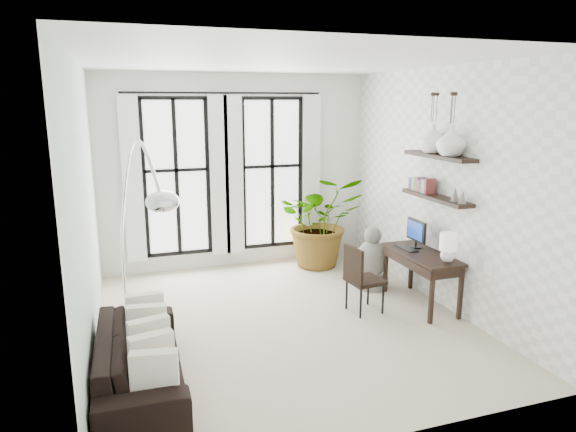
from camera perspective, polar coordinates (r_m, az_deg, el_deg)
name	(u,v)px	position (r m, az deg, el deg)	size (l,w,h in m)	color
floor	(283,321)	(6.71, -0.55, -11.56)	(5.00, 5.00, 0.00)	beige
ceiling	(282,61)	(6.14, -0.62, 16.83)	(5.00, 5.00, 0.00)	white
wall_left	(85,210)	(5.96, -21.67, 0.58)	(5.00, 5.00, 0.00)	silver
wall_right	(441,189)	(7.23, 16.68, 2.94)	(5.00, 5.00, 0.00)	white
wall_back	(237,172)	(8.61, -5.69, 4.90)	(4.50, 4.50, 0.00)	white
windows	(226,175)	(8.51, -6.89, 4.50)	(3.26, 0.13, 2.65)	white
wall_shelves	(435,180)	(7.09, 16.04, 3.84)	(0.25, 1.30, 0.60)	black
sofa	(140,359)	(5.39, -16.13, -15.03)	(2.01, 0.79, 0.59)	black
throw_pillows	(149,338)	(5.30, -15.16, -12.96)	(0.40, 1.52, 0.40)	silver
plant	(321,221)	(8.66, 3.65, -0.53)	(1.41, 1.22, 1.56)	#2D7228
desk	(424,257)	(7.15, 14.87, -4.43)	(0.53, 1.26, 1.14)	black
desk_chair	(360,275)	(6.84, 8.00, -6.52)	(0.48, 0.48, 0.91)	black
arc_lamp	(137,186)	(5.81, -16.48, 3.20)	(0.74, 2.14, 2.38)	silver
buddha	(372,262)	(7.83, 9.28, -5.05)	(0.52, 0.52, 0.94)	slate
vase_a	(451,141)	(6.80, 17.70, 7.95)	(0.37, 0.37, 0.38)	white
vase_b	(433,139)	(7.12, 15.81, 8.26)	(0.37, 0.37, 0.38)	white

